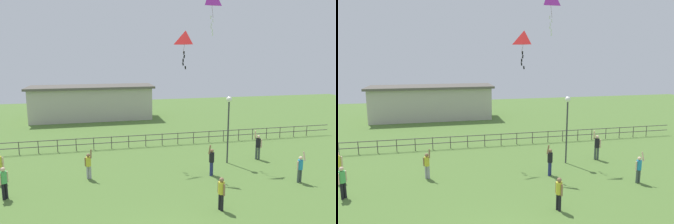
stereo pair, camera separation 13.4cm
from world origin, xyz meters
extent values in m
cylinder|color=#38383D|center=(6.24, 9.02, 2.05)|extent=(0.10, 0.10, 4.10)
sphere|color=white|center=(6.24, 9.02, 4.25)|extent=(0.36, 0.36, 0.36)
cylinder|color=#3F4C47|center=(8.48, 9.26, 0.43)|extent=(0.15, 0.15, 0.86)
cylinder|color=#3F4C47|center=(8.63, 9.17, 0.43)|extent=(0.15, 0.15, 0.86)
cylinder|color=black|center=(8.55, 9.22, 1.17)|extent=(0.32, 0.32, 0.61)
sphere|color=beige|center=(8.55, 9.22, 1.59)|extent=(0.23, 0.23, 0.23)
cylinder|color=beige|center=(8.39, 9.36, 1.71)|extent=(0.19, 0.23, 0.59)
cylinder|color=beige|center=(8.74, 9.11, 1.13)|extent=(0.09, 0.09, 0.58)
cylinder|color=#99999E|center=(-2.55, 8.24, 0.38)|extent=(0.13, 0.13, 0.77)
cylinder|color=#99999E|center=(-2.69, 8.29, 0.38)|extent=(0.13, 0.13, 0.77)
cylinder|color=gold|center=(-2.62, 8.27, 1.04)|extent=(0.28, 0.28, 0.54)
sphere|color=#8C6647|center=(-2.62, 8.27, 1.41)|extent=(0.21, 0.21, 0.21)
cylinder|color=#8C6647|center=(-2.46, 8.16, 1.52)|extent=(0.13, 0.17, 0.52)
cylinder|color=#8C6647|center=(-2.79, 8.33, 1.00)|extent=(0.08, 0.08, 0.51)
cylinder|color=#3F4C47|center=(-7.38, 8.86, 0.44)|extent=(0.15, 0.15, 0.88)
cylinder|color=beige|center=(-7.26, 8.89, 1.16)|extent=(0.10, 0.10, 0.59)
cylinder|color=#3F4C47|center=(8.94, 5.10, 0.38)|extent=(0.13, 0.13, 0.77)
cylinder|color=#3F4C47|center=(8.79, 5.08, 0.38)|extent=(0.13, 0.13, 0.77)
cylinder|color=#268CBF|center=(8.86, 5.09, 1.04)|extent=(0.28, 0.28, 0.54)
sphere|color=beige|center=(8.86, 5.09, 1.41)|extent=(0.21, 0.21, 0.21)
cylinder|color=beige|center=(9.06, 5.07, 1.52)|extent=(0.12, 0.24, 0.52)
cylinder|color=beige|center=(8.68, 5.06, 1.01)|extent=(0.08, 0.08, 0.51)
cylinder|color=navy|center=(4.38, 7.13, 0.41)|extent=(0.14, 0.14, 0.82)
cylinder|color=navy|center=(4.49, 7.24, 0.41)|extent=(0.14, 0.14, 0.82)
cylinder|color=black|center=(4.44, 7.18, 1.11)|extent=(0.30, 0.30, 0.58)
sphere|color=#8C6647|center=(4.44, 7.18, 1.51)|extent=(0.22, 0.22, 0.22)
cylinder|color=#8C6647|center=(4.26, 7.08, 1.63)|extent=(0.19, 0.19, 0.56)
cylinder|color=#8C6647|center=(4.58, 7.33, 1.08)|extent=(0.09, 0.09, 0.55)
cylinder|color=black|center=(3.32, 3.14, 0.40)|extent=(0.14, 0.14, 0.80)
cylinder|color=black|center=(3.36, 2.99, 0.40)|extent=(0.14, 0.14, 0.80)
cylinder|color=gold|center=(3.34, 3.06, 1.08)|extent=(0.29, 0.29, 0.57)
sphere|color=#8C6647|center=(3.34, 3.06, 1.48)|extent=(0.21, 0.21, 0.21)
cylinder|color=#8C6647|center=(3.28, 3.25, 1.05)|extent=(0.09, 0.09, 0.54)
cylinder|color=#8C6647|center=(3.40, 2.88, 1.05)|extent=(0.09, 0.09, 0.54)
cylinder|color=black|center=(-6.58, 6.60, 0.42)|extent=(0.14, 0.14, 0.83)
cylinder|color=black|center=(-6.67, 6.47, 0.42)|extent=(0.14, 0.14, 0.83)
cylinder|color=#4CB259|center=(-6.63, 6.53, 1.13)|extent=(0.31, 0.31, 0.59)
sphere|color=beige|center=(-6.63, 6.53, 1.54)|extent=(0.22, 0.22, 0.22)
cylinder|color=beige|center=(-6.50, 6.69, 1.09)|extent=(0.09, 0.09, 0.56)
cylinder|color=beige|center=(-6.75, 6.37, 1.09)|extent=(0.09, 0.09, 0.56)
pyramid|color=red|center=(3.36, 9.23, 8.02)|extent=(0.97, 0.87, 0.85)
cylinder|color=#4C381E|center=(3.24, 9.05, 7.59)|extent=(0.28, 0.39, 0.85)
cube|color=black|center=(3.21, 9.03, 7.16)|extent=(0.10, 0.02, 0.20)
cube|color=black|center=(3.23, 9.04, 6.94)|extent=(0.09, 0.05, 0.20)
cube|color=black|center=(3.16, 9.01, 6.72)|extent=(0.08, 0.03, 0.20)
cube|color=black|center=(3.15, 9.00, 6.50)|extent=(0.12, 0.04, 0.21)
cube|color=black|center=(3.32, 9.09, 6.28)|extent=(0.11, 0.03, 0.21)
cylinder|color=#4C381E|center=(5.69, 11.04, 10.20)|extent=(0.03, 0.47, 1.47)
cube|color=white|center=(5.60, 11.00, 9.51)|extent=(0.09, 0.02, 0.20)
cube|color=white|center=(5.79, 11.09, 9.29)|extent=(0.08, 0.04, 0.20)
cube|color=white|center=(5.67, 11.03, 9.07)|extent=(0.11, 0.05, 0.21)
cube|color=white|center=(5.65, 11.02, 8.85)|extent=(0.12, 0.04, 0.21)
cube|color=white|center=(5.77, 11.08, 8.63)|extent=(0.11, 0.03, 0.21)
cube|color=white|center=(5.78, 11.09, 8.41)|extent=(0.12, 0.03, 0.21)
cylinder|color=#4C4742|center=(-8.87, 14.00, 0.47)|extent=(0.06, 0.06, 0.95)
cylinder|color=#4C4742|center=(-7.58, 14.00, 0.47)|extent=(0.06, 0.06, 0.95)
cylinder|color=#4C4742|center=(-6.28, 14.00, 0.47)|extent=(0.06, 0.06, 0.95)
cylinder|color=#4C4742|center=(-4.95, 14.00, 0.47)|extent=(0.06, 0.06, 0.95)
cylinder|color=#4C4742|center=(-3.64, 14.00, 0.47)|extent=(0.06, 0.06, 0.95)
cylinder|color=#4C4742|center=(-2.36, 14.00, 0.47)|extent=(0.06, 0.06, 0.95)
cylinder|color=#4C4742|center=(-1.04, 14.00, 0.47)|extent=(0.06, 0.06, 0.95)
cylinder|color=#4C4742|center=(0.26, 14.00, 0.47)|extent=(0.06, 0.06, 0.95)
cylinder|color=#4C4742|center=(1.59, 14.00, 0.47)|extent=(0.06, 0.06, 0.95)
cylinder|color=#4C4742|center=(2.90, 14.00, 0.47)|extent=(0.06, 0.06, 0.95)
cylinder|color=#4C4742|center=(4.18, 14.00, 0.47)|extent=(0.06, 0.06, 0.95)
cylinder|color=#4C4742|center=(5.49, 14.00, 0.47)|extent=(0.06, 0.06, 0.95)
cylinder|color=#4C4742|center=(6.80, 14.00, 0.47)|extent=(0.06, 0.06, 0.95)
cylinder|color=#4C4742|center=(8.08, 14.00, 0.47)|extent=(0.06, 0.06, 0.95)
cylinder|color=#4C4742|center=(9.43, 14.00, 0.47)|extent=(0.06, 0.06, 0.95)
cylinder|color=#4C4742|center=(10.70, 14.00, 0.47)|extent=(0.06, 0.06, 0.95)
cylinder|color=#4C4742|center=(12.00, 14.00, 0.47)|extent=(0.06, 0.06, 0.95)
cylinder|color=#4C4742|center=(13.29, 14.00, 0.47)|extent=(0.06, 0.06, 0.95)
cylinder|color=#4C4742|center=(14.63, 14.00, 0.47)|extent=(0.06, 0.06, 0.95)
cylinder|color=#4C4742|center=(15.92, 14.00, 0.47)|extent=(0.06, 0.06, 0.95)
cube|color=#4C4742|center=(0.00, 14.00, 0.91)|extent=(36.00, 0.05, 0.05)
cube|color=#4C4742|center=(0.00, 14.00, 0.47)|extent=(36.00, 0.05, 0.05)
cube|color=#B7B2A3|center=(-2.48, 26.00, 1.74)|extent=(12.81, 3.86, 3.48)
cube|color=#59544C|center=(-2.48, 26.00, 3.60)|extent=(13.41, 4.46, 0.24)
camera|label=1|loc=(-2.04, -9.45, 7.02)|focal=33.57mm
camera|label=2|loc=(-1.91, -9.48, 7.02)|focal=33.57mm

